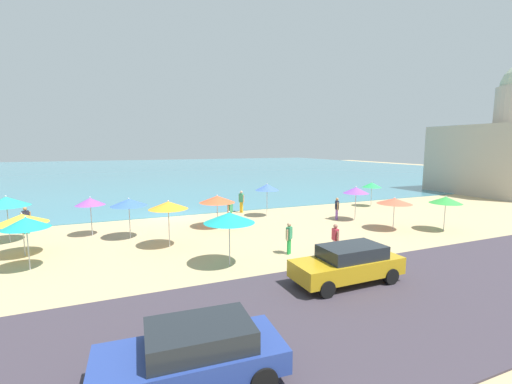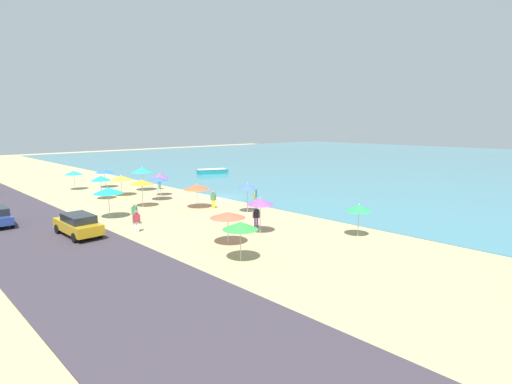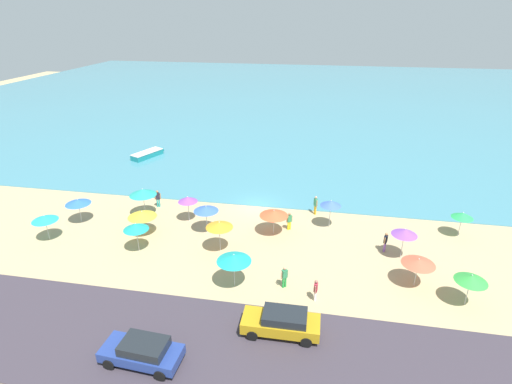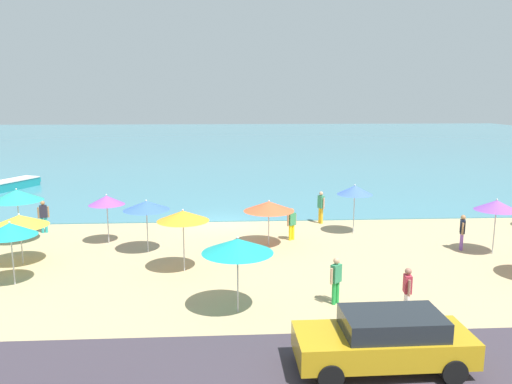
{
  "view_description": "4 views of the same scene",
  "coord_description": "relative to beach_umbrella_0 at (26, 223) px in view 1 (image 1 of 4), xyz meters",
  "views": [
    {
      "loc": [
        -4.14,
        -26.68,
        5.5
      ],
      "look_at": [
        5.85,
        -3.16,
        2.03
      ],
      "focal_mm": 24.0,
      "sensor_mm": 36.0,
      "label": 1
    },
    {
      "loc": [
        31.45,
        -25.65,
        7.56
      ],
      "look_at": [
        5.05,
        0.0,
        1.22
      ],
      "focal_mm": 28.0,
      "sensor_mm": 36.0,
      "label": 2
    },
    {
      "loc": [
        6.04,
        -33.78,
        17.18
      ],
      "look_at": [
        0.01,
        -0.33,
        1.66
      ],
      "focal_mm": 28.0,
      "sensor_mm": 36.0,
      "label": 3
    },
    {
      "loc": [
        0.35,
        -27.68,
        6.92
      ],
      "look_at": [
        2.03,
        0.6,
        1.61
      ],
      "focal_mm": 35.0,
      "sensor_mm": 36.0,
      "label": 4
    }
  ],
  "objects": [
    {
      "name": "beach_umbrella_0",
      "position": [
        0.0,
        0.0,
        0.0
      ],
      "size": [
        1.94,
        1.94,
        2.47
      ],
      "color": "#B2B2B7",
      "rests_on": "ground_plane"
    },
    {
      "name": "beach_umbrella_8",
      "position": [
        6.29,
        1.11,
        0.17
      ],
      "size": [
        2.1,
        2.1,
        2.6
      ],
      "color": "#B2B2B7",
      "rests_on": "ground_plane"
    },
    {
      "name": "parked_car_1",
      "position": [
        5.07,
        -10.2,
        -1.34
      ],
      "size": [
        4.37,
        2.11,
        1.42
      ],
      "color": "navy",
      "rests_on": "coastal_road"
    },
    {
      "name": "bather_1",
      "position": [
        13.84,
        -3.46,
        -1.27
      ],
      "size": [
        0.26,
        0.57,
        1.58
      ],
      "color": "white",
      "rests_on": "ground_plane"
    },
    {
      "name": "beach_umbrella_10",
      "position": [
        20.03,
        2.6,
        0.1
      ],
      "size": [
        1.89,
        1.89,
        2.55
      ],
      "color": "#B2B2B7",
      "rests_on": "ground_plane"
    },
    {
      "name": "parked_car_2",
      "position": [
        12.05,
        -6.79,
        -1.3
      ],
      "size": [
        4.5,
        1.9,
        1.51
      ],
      "color": "#B98D17",
      "rests_on": "coastal_road"
    },
    {
      "name": "beach_umbrella_11",
      "position": [
        -0.65,
        2.44,
        -0.25
      ],
      "size": [
        2.36,
        2.36,
        2.21
      ],
      "color": "#B2B2B7",
      "rests_on": "ground_plane"
    },
    {
      "name": "beach_umbrella_7",
      "position": [
        10.02,
        4.49,
        -0.22
      ],
      "size": [
        2.4,
        2.4,
        2.23
      ],
      "color": "#B2B2B7",
      "rests_on": "ground_plane"
    },
    {
      "name": "beach_umbrella_9",
      "position": [
        -1.98,
        5.59,
        0.22
      ],
      "size": [
        2.41,
        2.41,
        2.72
      ],
      "color": "#B2B2B7",
      "rests_on": "ground_plane"
    },
    {
      "name": "beach_umbrella_2",
      "position": [
        23.31,
        -2.19,
        -0.13
      ],
      "size": [
        1.99,
        1.99,
        2.31
      ],
      "color": "#B2B2B7",
      "rests_on": "ground_plane"
    },
    {
      "name": "ground_plane",
      "position": [
        7.7,
        9.27,
        -2.15
      ],
      "size": [
        160.0,
        160.0,
        0.0
      ],
      "primitive_type": "plane",
      "color": "tan"
    },
    {
      "name": "beach_umbrella_4",
      "position": [
        20.47,
        -0.7,
        -0.24
      ],
      "size": [
        2.22,
        2.22,
        2.17
      ],
      "color": "#B2B2B7",
      "rests_on": "ground_plane"
    },
    {
      "name": "coastal_road",
      "position": [
        7.7,
        -8.73,
        -2.12
      ],
      "size": [
        80.0,
        8.0,
        0.06
      ],
      "primitive_type": "cube",
      "color": "#3B333D",
      "rests_on": "ground_plane"
    },
    {
      "name": "bather_3",
      "position": [
        -1.52,
        7.52,
        -1.19
      ],
      "size": [
        0.53,
        0.34,
        1.71
      ],
      "color": "teal",
      "rests_on": "ground_plane"
    },
    {
      "name": "beach_umbrella_1",
      "position": [
        14.61,
        6.43,
        0.14
      ],
      "size": [
        1.8,
        1.8,
        2.6
      ],
      "color": "#B2B2B7",
      "rests_on": "ground_plane"
    },
    {
      "name": "beach_umbrella_14",
      "position": [
        8.37,
        -2.96,
        0.11
      ],
      "size": [
        2.34,
        2.34,
        2.57
      ],
      "color": "#B2B2B7",
      "rests_on": "ground_plane"
    },
    {
      "name": "bather_0",
      "position": [
        13.31,
        8.64,
        -1.12
      ],
      "size": [
        0.37,
        0.51,
        1.83
      ],
      "color": "yellow",
      "rests_on": "ground_plane"
    },
    {
      "name": "bather_5",
      "position": [
        11.24,
        5.4,
        -1.25
      ],
      "size": [
        0.5,
        0.38,
        1.62
      ],
      "color": "yellow",
      "rests_on": "ground_plane"
    },
    {
      "name": "beach_umbrella_5",
      "position": [
        2.29,
        5.37,
        -0.02
      ],
      "size": [
        1.72,
        1.72,
        2.43
      ],
      "color": "#B2B2B7",
      "rests_on": "ground_plane"
    },
    {
      "name": "harbor_fortress",
      "position": [
        47.15,
        8.19,
        3.39
      ],
      "size": [
        13.04,
        11.07,
        15.38
      ],
      "color": "#ACA190",
      "rests_on": "ground_plane"
    },
    {
      "name": "sea",
      "position": [
        7.7,
        64.27,
        -2.13
      ],
      "size": [
        150.0,
        110.0,
        0.05
      ],
      "primitive_type": "cube",
      "color": "teal",
      "rests_on": "ground_plane"
    },
    {
      "name": "beach_umbrella_6",
      "position": [
        25.23,
        6.78,
        -0.19
      ],
      "size": [
        1.71,
        1.71,
        2.26
      ],
      "color": "#B2B2B7",
      "rests_on": "ground_plane"
    },
    {
      "name": "beach_umbrella_3",
      "position": [
        4.41,
        3.81,
        0.02
      ],
      "size": [
        2.09,
        2.09,
        2.45
      ],
      "color": "#B2B2B7",
      "rests_on": "ground_plane"
    },
    {
      "name": "bather_2",
      "position": [
        18.91,
        3.31,
        -1.22
      ],
      "size": [
        0.34,
        0.53,
        1.66
      ],
      "color": "#8853B3",
      "rests_on": "ground_plane"
    },
    {
      "name": "bather_4",
      "position": [
        11.72,
        -2.49,
        -1.23
      ],
      "size": [
        0.47,
        0.4,
        1.65
      ],
      "color": "green",
      "rests_on": "ground_plane"
    }
  ]
}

